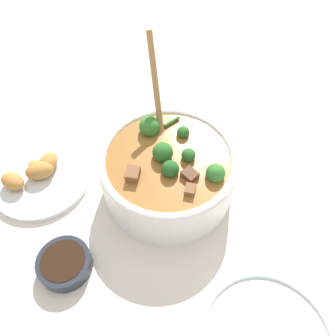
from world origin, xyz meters
name	(u,v)px	position (x,y,z in m)	size (l,w,h in m)	color
ground_plane	(168,188)	(0.00, 0.00, 0.00)	(4.00, 4.00, 0.00)	silver
stew_bowl	(168,170)	(0.00, 0.00, 0.06)	(0.29, 0.27, 0.26)	white
condiment_bowl	(65,263)	(0.22, -0.12, 0.02)	(0.09, 0.09, 0.03)	#232833
food_plate	(40,176)	(0.07, -0.27, 0.01)	(0.21, 0.21, 0.05)	white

